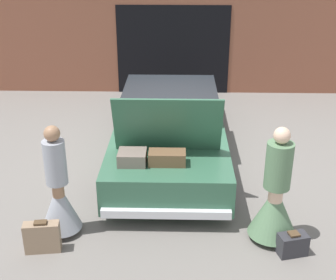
{
  "coord_description": "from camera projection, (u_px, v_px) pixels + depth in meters",
  "views": [
    {
      "loc": [
        0.17,
        -7.87,
        3.88
      ],
      "look_at": [
        0.0,
        -1.3,
        0.9
      ],
      "focal_mm": 50.0,
      "sensor_mm": 36.0,
      "label": 1
    }
  ],
  "objects": [
    {
      "name": "ground_plane",
      "position": [
        170.0,
        155.0,
        8.77
      ],
      "size": [
        40.0,
        40.0,
        0.0
      ],
      "primitive_type": "plane",
      "color": "slate"
    },
    {
      "name": "garage_wall_back",
      "position": [
        173.0,
        38.0,
        11.61
      ],
      "size": [
        12.0,
        0.14,
        2.8
      ],
      "color": "brown",
      "rests_on": "ground_plane"
    },
    {
      "name": "car",
      "position": [
        170.0,
        127.0,
        8.55
      ],
      "size": [
        1.94,
        4.83,
        1.69
      ],
      "color": "#336047",
      "rests_on": "ground_plane"
    },
    {
      "name": "person_left",
      "position": [
        59.0,
        196.0,
        6.32
      ],
      "size": [
        0.56,
        0.56,
        1.6
      ],
      "rotation": [
        0.0,
        0.0,
        -1.79
      ],
      "color": "#997051",
      "rests_on": "ground_plane"
    },
    {
      "name": "person_right",
      "position": [
        275.0,
        201.0,
        6.19
      ],
      "size": [
        0.66,
        0.66,
        1.64
      ],
      "rotation": [
        0.0,
        0.0,
        1.38
      ],
      "color": "beige",
      "rests_on": "ground_plane"
    },
    {
      "name": "suitcase_beside_left_person",
      "position": [
        42.0,
        237.0,
        6.08
      ],
      "size": [
        0.48,
        0.22,
        0.45
      ],
      "color": "#8C7259",
      "rests_on": "ground_plane"
    },
    {
      "name": "suitcase_beside_right_person",
      "position": [
        292.0,
        244.0,
        6.04
      ],
      "size": [
        0.41,
        0.3,
        0.33
      ],
      "color": "#2D2D33",
      "rests_on": "ground_plane"
    }
  ]
}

